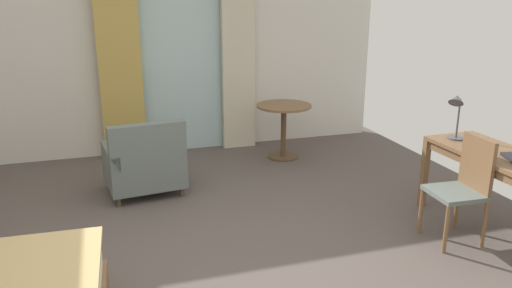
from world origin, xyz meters
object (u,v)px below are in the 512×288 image
(writing_desk, at_px, (498,163))
(desk_chair, at_px, (464,184))
(desk_lamp, at_px, (457,109))
(round_cafe_table, at_px, (284,118))
(armchair_by_window, at_px, (145,164))

(writing_desk, bearing_deg, desk_chair, -169.76)
(desk_lamp, xyz_separation_m, round_cafe_table, (-0.93, 2.11, -0.52))
(desk_lamp, height_order, armchair_by_window, desk_lamp)
(desk_lamp, bearing_deg, writing_desk, -68.26)
(writing_desk, xyz_separation_m, armchair_by_window, (-2.94, 1.80, -0.31))
(writing_desk, bearing_deg, round_cafe_table, 113.41)
(desk_chair, relative_size, desk_lamp, 1.83)
(writing_desk, height_order, desk_lamp, desk_lamp)
(desk_chair, bearing_deg, writing_desk, 10.24)
(desk_chair, xyz_separation_m, armchair_by_window, (-2.54, 1.88, -0.19))
(armchair_by_window, bearing_deg, desk_chair, -36.45)
(desk_chair, distance_m, armchair_by_window, 3.16)
(desk_lamp, bearing_deg, armchair_by_window, 153.48)
(armchair_by_window, bearing_deg, round_cafe_table, 21.42)
(writing_desk, height_order, desk_chair, desk_chair)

